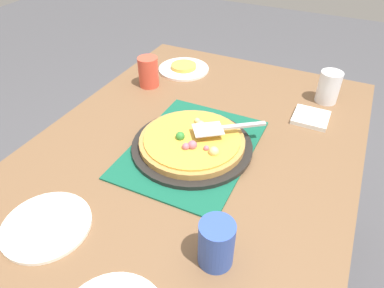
{
  "coord_description": "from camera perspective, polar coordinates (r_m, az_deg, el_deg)",
  "views": [
    {
      "loc": [
        -0.78,
        -0.37,
        1.45
      ],
      "look_at": [
        0.0,
        0.0,
        0.77
      ],
      "focal_mm": 32.74,
      "sensor_mm": 36.0,
      "label": 1
    }
  ],
  "objects": [
    {
      "name": "plate_side",
      "position": [
        0.96,
        -22.62,
        -12.16
      ],
      "size": [
        0.22,
        0.22,
        0.01
      ],
      "primitive_type": "cylinder",
      "color": "white",
      "rests_on": "dining_table"
    },
    {
      "name": "cup_corner",
      "position": [
        1.42,
        21.38,
        8.64
      ],
      "size": [
        0.08,
        0.08,
        0.12
      ],
      "primitive_type": "cylinder",
      "color": "white",
      "rests_on": "dining_table"
    },
    {
      "name": "cup_near",
      "position": [
        1.44,
        -7.12,
        11.58
      ],
      "size": [
        0.08,
        0.08,
        0.12
      ],
      "primitive_type": "cylinder",
      "color": "#E04C38",
      "rests_on": "dining_table"
    },
    {
      "name": "pizza",
      "position": [
        1.09,
        0.04,
        0.55
      ],
      "size": [
        0.33,
        0.33,
        0.05
      ],
      "color": "#B78442",
      "rests_on": "pizza_pan"
    },
    {
      "name": "served_slice_left",
      "position": [
        1.57,
        -1.37,
        12.55
      ],
      "size": [
        0.11,
        0.11,
        0.02
      ],
      "primitive_type": "cylinder",
      "color": "#EAB747",
      "rests_on": "plate_near_left"
    },
    {
      "name": "plate_near_left",
      "position": [
        1.58,
        -1.36,
        12.13
      ],
      "size": [
        0.22,
        0.22,
        0.01
      ],
      "primitive_type": "cylinder",
      "color": "white",
      "rests_on": "dining_table"
    },
    {
      "name": "pizza_server",
      "position": [
        1.09,
        5.09,
        2.66
      ],
      "size": [
        0.17,
        0.21,
        0.01
      ],
      "color": "silver",
      "rests_on": "pizza"
    },
    {
      "name": "pizza_pan",
      "position": [
        1.1,
        -0.0,
        -0.29
      ],
      "size": [
        0.38,
        0.38,
        0.01
      ],
      "primitive_type": "cylinder",
      "color": "black",
      "rests_on": "placemat"
    },
    {
      "name": "cup_far",
      "position": [
        0.79,
        3.98,
        -15.87
      ],
      "size": [
        0.08,
        0.08,
        0.12
      ],
      "primitive_type": "cylinder",
      "color": "#3351AD",
      "rests_on": "dining_table"
    },
    {
      "name": "placemat",
      "position": [
        1.11,
        -0.0,
        -0.69
      ],
      "size": [
        0.48,
        0.36,
        0.01
      ],
      "primitive_type": "cube",
      "color": "#145B42",
      "rests_on": "dining_table"
    },
    {
      "name": "ground_plane",
      "position": [
        1.69,
        -0.0,
        -20.99
      ],
      "size": [
        8.0,
        8.0,
        0.0
      ],
      "primitive_type": "plane",
      "color": "#4C4C51"
    },
    {
      "name": "dining_table",
      "position": [
        1.18,
        -0.0,
        -4.92
      ],
      "size": [
        1.4,
        1.0,
        0.75
      ],
      "color": "brown",
      "rests_on": "ground_plane"
    },
    {
      "name": "napkin_stack",
      "position": [
        1.31,
        18.79,
        4.1
      ],
      "size": [
        0.12,
        0.12,
        0.02
      ],
      "primitive_type": "cube",
      "color": "white",
      "rests_on": "dining_table"
    }
  ]
}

